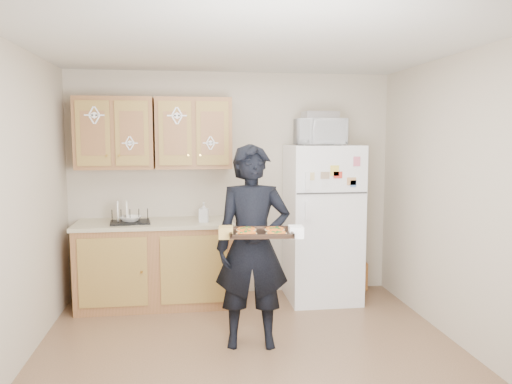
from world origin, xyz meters
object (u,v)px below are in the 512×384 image
baking_tray (261,233)px  dish_rack (130,216)px  person (253,247)px  refrigerator (322,223)px  microwave (320,132)px

baking_tray → dish_rack: 1.83m
person → baking_tray: bearing=-79.3°
person → baking_tray: (0.03, -0.30, 0.17)m
refrigerator → baking_tray: 1.68m
baking_tray → dish_rack: bearing=134.8°
refrigerator → microwave: bearing=-136.7°
refrigerator → person: size_ratio=0.98×
microwave → refrigerator: bearing=42.9°
dish_rack → microwave: bearing=-1.2°
refrigerator → baking_tray: (-0.89, -1.42, 0.19)m
person → dish_rack: size_ratio=4.36×
baking_tray → microwave: bearing=64.1°
microwave → dish_rack: microwave is taller
microwave → dish_rack: (-1.99, 0.04, -0.86)m
refrigerator → microwave: 0.99m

